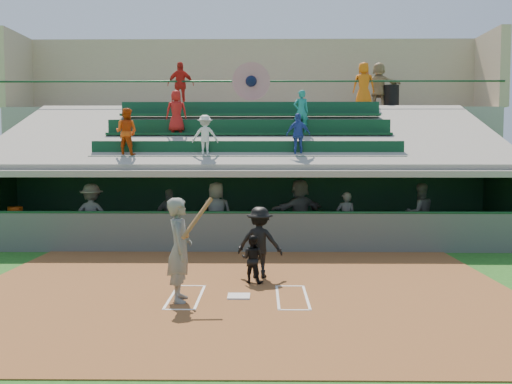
{
  "coord_description": "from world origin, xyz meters",
  "views": [
    {
      "loc": [
        0.46,
        -10.78,
        2.8
      ],
      "look_at": [
        0.29,
        3.5,
        1.8
      ],
      "focal_mm": 40.0,
      "sensor_mm": 36.0,
      "label": 1
    }
  ],
  "objects_px": {
    "water_cooler": "(15,214)",
    "trash_bin": "(391,97)",
    "home_plate": "(239,296)",
    "catcher": "(252,259)",
    "white_table": "(15,232)",
    "batter_at_plate": "(180,249)"
  },
  "relations": [
    {
      "from": "water_cooler",
      "to": "trash_bin",
      "type": "bearing_deg",
      "value": 27.78
    },
    {
      "from": "home_plate",
      "to": "catcher",
      "type": "relative_size",
      "value": 0.42
    },
    {
      "from": "white_table",
      "to": "water_cooler",
      "type": "bearing_deg",
      "value": 93.6
    },
    {
      "from": "white_table",
      "to": "home_plate",
      "type": "bearing_deg",
      "value": -27.98
    },
    {
      "from": "batter_at_plate",
      "to": "water_cooler",
      "type": "distance_m",
      "value": 8.84
    },
    {
      "from": "catcher",
      "to": "trash_bin",
      "type": "bearing_deg",
      "value": -96.06
    },
    {
      "from": "batter_at_plate",
      "to": "catcher",
      "type": "height_order",
      "value": "batter_at_plate"
    },
    {
      "from": "catcher",
      "to": "trash_bin",
      "type": "relative_size",
      "value": 1.07
    },
    {
      "from": "white_table",
      "to": "trash_bin",
      "type": "bearing_deg",
      "value": 41.36
    },
    {
      "from": "home_plate",
      "to": "water_cooler",
      "type": "height_order",
      "value": "water_cooler"
    },
    {
      "from": "home_plate",
      "to": "water_cooler",
      "type": "bearing_deg",
      "value": 138.34
    },
    {
      "from": "batter_at_plate",
      "to": "trash_bin",
      "type": "xyz_separation_m",
      "value": [
        6.84,
        13.28,
        4.08
      ]
    },
    {
      "from": "catcher",
      "to": "water_cooler",
      "type": "height_order",
      "value": "water_cooler"
    },
    {
      "from": "water_cooler",
      "to": "trash_bin",
      "type": "distance_m",
      "value": 15.02
    },
    {
      "from": "white_table",
      "to": "water_cooler",
      "type": "relative_size",
      "value": 1.81
    },
    {
      "from": "white_table",
      "to": "trash_bin",
      "type": "height_order",
      "value": "trash_bin"
    },
    {
      "from": "batter_at_plate",
      "to": "water_cooler",
      "type": "bearing_deg",
      "value": 132.19
    },
    {
      "from": "white_table",
      "to": "water_cooler",
      "type": "height_order",
      "value": "water_cooler"
    },
    {
      "from": "batter_at_plate",
      "to": "white_table",
      "type": "relative_size",
      "value": 2.49
    },
    {
      "from": "batter_at_plate",
      "to": "catcher",
      "type": "relative_size",
      "value": 1.91
    },
    {
      "from": "batter_at_plate",
      "to": "trash_bin",
      "type": "height_order",
      "value": "trash_bin"
    },
    {
      "from": "catcher",
      "to": "trash_bin",
      "type": "height_order",
      "value": "trash_bin"
    }
  ]
}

